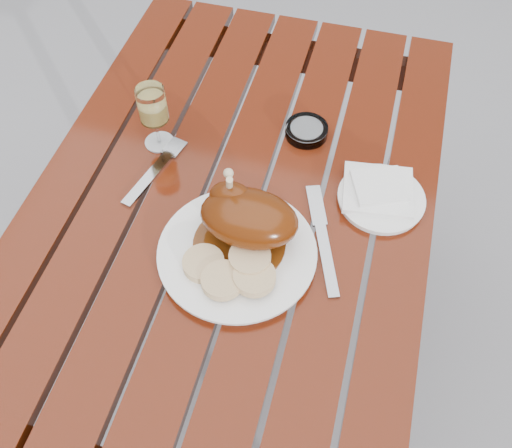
{
  "coord_description": "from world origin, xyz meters",
  "views": [
    {
      "loc": [
        0.23,
        -0.7,
        1.65
      ],
      "look_at": [
        0.07,
        -0.09,
        0.78
      ],
      "focal_mm": 40.0,
      "sensor_mm": 36.0,
      "label": 1
    }
  ],
  "objects_px": {
    "dinner_plate": "(237,253)",
    "side_plate": "(381,199)",
    "table": "(239,281)",
    "ashtray": "(306,131)",
    "wine_glass": "(155,118)"
  },
  "relations": [
    {
      "from": "dinner_plate",
      "to": "ashtray",
      "type": "bearing_deg",
      "value": 80.47
    },
    {
      "from": "dinner_plate",
      "to": "ashtray",
      "type": "relative_size",
      "value": 3.18
    },
    {
      "from": "dinner_plate",
      "to": "side_plate",
      "type": "xyz_separation_m",
      "value": [
        0.24,
        0.2,
        -0.0
      ]
    },
    {
      "from": "table",
      "to": "ashtray",
      "type": "distance_m",
      "value": 0.44
    },
    {
      "from": "table",
      "to": "dinner_plate",
      "type": "bearing_deg",
      "value": -71.65
    },
    {
      "from": "ashtray",
      "to": "side_plate",
      "type": "bearing_deg",
      "value": -37.77
    },
    {
      "from": "side_plate",
      "to": "ashtray",
      "type": "relative_size",
      "value": 1.87
    },
    {
      "from": "dinner_plate",
      "to": "side_plate",
      "type": "height_order",
      "value": "dinner_plate"
    },
    {
      "from": "wine_glass",
      "to": "dinner_plate",
      "type": "bearing_deg",
      "value": -43.93
    },
    {
      "from": "wine_glass",
      "to": "side_plate",
      "type": "height_order",
      "value": "wine_glass"
    },
    {
      "from": "side_plate",
      "to": "ashtray",
      "type": "distance_m",
      "value": 0.23
    },
    {
      "from": "table",
      "to": "wine_glass",
      "type": "bearing_deg",
      "value": 157.0
    },
    {
      "from": "side_plate",
      "to": "table",
      "type": "bearing_deg",
      "value": -170.81
    },
    {
      "from": "table",
      "to": "dinner_plate",
      "type": "distance_m",
      "value": 0.42
    },
    {
      "from": "table",
      "to": "side_plate",
      "type": "xyz_separation_m",
      "value": [
        0.29,
        0.05,
        0.38
      ]
    }
  ]
}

